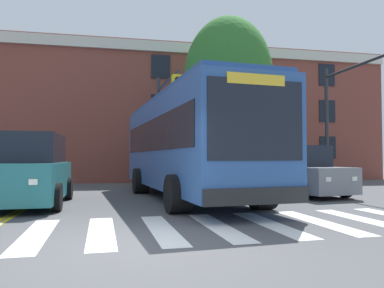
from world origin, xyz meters
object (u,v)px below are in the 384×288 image
object	(u,v)px
car_grey_far_lane	(299,173)
car_red_behind_bus	(160,163)
traffic_light_near_corner	(353,100)
car_teal_near_lane	(27,171)
street_tree_curbside_large	(228,79)
traffic_light_overhead	(166,111)
city_bus	(187,143)

from	to	relation	value
car_grey_far_lane	car_red_behind_bus	distance (m)	10.68
car_red_behind_bus	traffic_light_near_corner	world-z (taller)	traffic_light_near_corner
car_teal_near_lane	street_tree_curbside_large	xyz separation A→B (m)	(8.06, 5.90, 4.35)
car_teal_near_lane	street_tree_curbside_large	world-z (taller)	street_tree_curbside_large
traffic_light_overhead	city_bus	bearing A→B (deg)	-78.21
city_bus	traffic_light_near_corner	size ratio (longest dim) A/B	2.01
traffic_light_near_corner	car_teal_near_lane	bearing A→B (deg)	-174.30
car_red_behind_bus	traffic_light_overhead	bearing A→B (deg)	-95.47
city_bus	traffic_light_near_corner	xyz separation A→B (m)	(6.75, 0.25, 1.79)
car_teal_near_lane	car_red_behind_bus	bearing A→B (deg)	64.44
street_tree_curbside_large	city_bus	bearing A→B (deg)	-121.48
car_grey_far_lane	traffic_light_overhead	size ratio (longest dim) A/B	0.92
car_grey_far_lane	traffic_light_overhead	xyz separation A→B (m)	(-4.94, 1.79, 2.48)
street_tree_curbside_large	traffic_light_near_corner	bearing A→B (deg)	-51.86
car_teal_near_lane	car_red_behind_bus	world-z (taller)	car_red_behind_bus
city_bus	traffic_light_overhead	bearing A→B (deg)	101.79
traffic_light_near_corner	traffic_light_overhead	world-z (taller)	traffic_light_near_corner
car_teal_near_lane	street_tree_curbside_large	bearing A→B (deg)	36.21
city_bus	car_red_behind_bus	size ratio (longest dim) A/B	2.12
city_bus	car_teal_near_lane	size ratio (longest dim) A/B	2.26
car_grey_far_lane	street_tree_curbside_large	size ratio (longest dim) A/B	0.54
traffic_light_near_corner	street_tree_curbside_large	distance (m)	6.23
car_red_behind_bus	traffic_light_overhead	world-z (taller)	traffic_light_overhead
traffic_light_near_corner	traffic_light_overhead	distance (m)	7.47
car_red_behind_bus	street_tree_curbside_large	xyz separation A→B (m)	(2.73, -5.24, 4.29)
car_teal_near_lane	street_tree_curbside_large	size ratio (longest dim) A/B	0.57
street_tree_curbside_large	car_teal_near_lane	bearing A→B (deg)	-143.79
car_grey_far_lane	car_red_behind_bus	bearing A→B (deg)	112.99
city_bus	street_tree_curbside_large	xyz separation A→B (m)	(3.04, 4.97, 3.45)
car_red_behind_bus	traffic_light_overhead	xyz separation A→B (m)	(-0.77, -8.04, 2.25)
traffic_light_overhead	traffic_light_near_corner	bearing A→B (deg)	-15.00
city_bus	traffic_light_near_corner	bearing A→B (deg)	2.11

